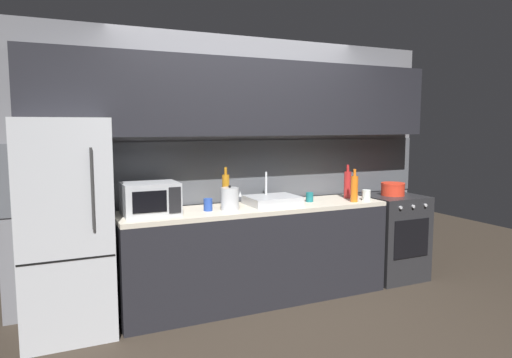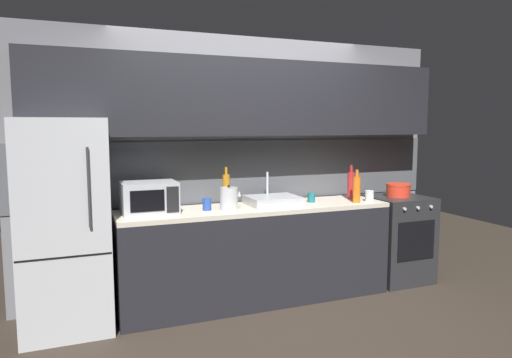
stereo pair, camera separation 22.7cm
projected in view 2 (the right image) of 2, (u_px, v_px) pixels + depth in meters
ground_plane at (300, 340)px, 3.59m from camera, size 10.00×10.00×0.00m
back_wall at (245, 135)px, 4.51m from camera, size 4.29×0.44×2.50m
counter_run at (256, 254)px, 4.37m from camera, size 2.55×0.60×0.90m
refrigerator at (64, 226)px, 3.71m from camera, size 0.68×0.69×1.70m
oven_range at (397, 238)px, 4.96m from camera, size 0.60×0.62×0.90m
microwave at (149, 198)px, 3.96m from camera, size 0.46×0.35×0.27m
sink_basin at (273, 200)px, 4.41m from camera, size 0.48×0.38×0.30m
kettle at (229, 198)px, 4.14m from camera, size 0.19×0.16×0.22m
wine_bottle_red at (351, 185)px, 4.73m from camera, size 0.07×0.07×0.35m
wine_bottle_amber at (226, 189)px, 4.37m from camera, size 0.07×0.07×0.36m
wine_bottle_orange at (357, 189)px, 4.50m from camera, size 0.07×0.07×0.32m
mug_teal at (311, 198)px, 4.54m from camera, size 0.07×0.07×0.09m
mug_clear at (369, 196)px, 4.60m from camera, size 0.08×0.08×0.11m
mug_blue at (207, 204)px, 4.11m from camera, size 0.08×0.08×0.11m
cooking_pot at (398, 190)px, 4.90m from camera, size 0.25×0.25×0.14m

